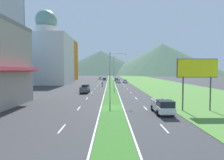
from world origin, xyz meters
TOP-DOWN VIEW (x-y plane):
  - ground_plane at (0.00, 0.00)m, footprint 600.00×600.00m
  - grass_median at (0.00, 60.00)m, footprint 3.20×240.00m
  - grass_verge_right at (20.60, 60.00)m, footprint 24.00×240.00m
  - lane_dash_left_1 at (-5.10, -10.08)m, footprint 0.16×2.80m
  - lane_dash_left_2 at (-5.10, -0.15)m, footprint 0.16×2.80m
  - lane_dash_left_3 at (-5.10, 9.77)m, footprint 0.16×2.80m
  - lane_dash_left_4 at (-5.10, 19.69)m, footprint 0.16×2.80m
  - lane_dash_left_5 at (-5.10, 29.62)m, footprint 0.16×2.80m
  - lane_dash_left_6 at (-5.10, 39.54)m, footprint 0.16×2.80m
  - lane_dash_left_7 at (-5.10, 49.46)m, footprint 0.16×2.80m
  - lane_dash_left_8 at (-5.10, 59.39)m, footprint 0.16×2.80m
  - lane_dash_left_9 at (-5.10, 69.31)m, footprint 0.16×2.80m
  - lane_dash_left_10 at (-5.10, 79.23)m, footprint 0.16×2.80m
  - lane_dash_left_11 at (-5.10, 89.16)m, footprint 0.16×2.80m
  - lane_dash_left_12 at (-5.10, 99.08)m, footprint 0.16×2.80m
  - lane_dash_right_1 at (5.10, -10.08)m, footprint 0.16×2.80m
  - lane_dash_right_2 at (5.10, -0.15)m, footprint 0.16×2.80m
  - lane_dash_right_3 at (5.10, 9.77)m, footprint 0.16×2.80m
  - lane_dash_right_4 at (5.10, 19.69)m, footprint 0.16×2.80m
  - lane_dash_right_5 at (5.10, 29.62)m, footprint 0.16×2.80m
  - lane_dash_right_6 at (5.10, 39.54)m, footprint 0.16×2.80m
  - lane_dash_right_7 at (5.10, 49.46)m, footprint 0.16×2.80m
  - lane_dash_right_8 at (5.10, 59.39)m, footprint 0.16×2.80m
  - lane_dash_right_9 at (5.10, 69.31)m, footprint 0.16×2.80m
  - lane_dash_right_10 at (5.10, 79.23)m, footprint 0.16×2.80m
  - lane_dash_right_11 at (5.10, 89.16)m, footprint 0.16×2.80m
  - lane_dash_right_12 at (5.10, 99.08)m, footprint 0.16×2.80m
  - edge_line_median_left at (-1.75, 60.00)m, footprint 0.16×240.00m
  - edge_line_median_right at (1.75, 60.00)m, footprint 0.16×240.00m
  - domed_building at (-27.35, 51.41)m, footprint 19.39×19.39m
  - midrise_colored at (-27.81, 82.70)m, footprint 14.08×14.08m
  - hill_far_left at (-69.17, 273.49)m, footprint 142.13×142.13m
  - hill_far_center at (-14.13, 249.76)m, footprint 153.32×153.32m
  - hill_far_right at (71.25, 225.41)m, footprint 162.58×162.58m
  - street_lamp_near at (0.07, 5.44)m, footprint 3.45×0.36m
  - street_lamp_mid at (0.56, 28.19)m, footprint 2.95×0.34m
  - street_lamp_far at (-0.28, 50.96)m, footprint 2.69×0.38m
  - billboard_roadside at (12.00, -2.22)m, footprint 5.82×0.28m
  - car_0 at (-6.80, 91.37)m, footprint 1.91×4.66m
  - car_1 at (3.23, 73.07)m, footprint 1.91×4.40m
  - car_2 at (-3.64, 79.75)m, footprint 2.03×4.13m
  - car_3 at (3.50, 58.39)m, footprint 1.95×4.50m
  - car_4 at (6.71, 58.20)m, footprint 1.94×4.56m
  - pickup_truck_0 at (-6.83, 19.78)m, footprint 2.18×5.40m
  - pickup_truck_1 at (6.70, -3.85)m, footprint 2.18×5.40m
  - motorcycle_rider at (-3.05, 37.20)m, footprint 0.36×2.00m

SIDE VIEW (x-z plane):
  - ground_plane at x=0.00m, z-range 0.00..0.00m
  - lane_dash_left_1 at x=-5.10m, z-range 0.00..0.01m
  - lane_dash_left_2 at x=-5.10m, z-range 0.00..0.01m
  - lane_dash_left_3 at x=-5.10m, z-range 0.00..0.01m
  - lane_dash_left_4 at x=-5.10m, z-range 0.00..0.01m
  - lane_dash_left_5 at x=-5.10m, z-range 0.00..0.01m
  - lane_dash_left_6 at x=-5.10m, z-range 0.00..0.01m
  - lane_dash_left_7 at x=-5.10m, z-range 0.00..0.01m
  - lane_dash_left_8 at x=-5.10m, z-range 0.00..0.01m
  - lane_dash_left_9 at x=-5.10m, z-range 0.00..0.01m
  - lane_dash_left_10 at x=-5.10m, z-range 0.00..0.01m
  - lane_dash_left_11 at x=-5.10m, z-range 0.00..0.01m
  - lane_dash_left_12 at x=-5.10m, z-range 0.00..0.01m
  - lane_dash_right_1 at x=5.10m, z-range 0.00..0.01m
  - lane_dash_right_2 at x=5.10m, z-range 0.00..0.01m
  - lane_dash_right_3 at x=5.10m, z-range 0.00..0.01m
  - lane_dash_right_4 at x=5.10m, z-range 0.00..0.01m
  - lane_dash_right_5 at x=5.10m, z-range 0.00..0.01m
  - lane_dash_right_6 at x=5.10m, z-range 0.00..0.01m
  - lane_dash_right_7 at x=5.10m, z-range 0.00..0.01m
  - lane_dash_right_8 at x=5.10m, z-range 0.00..0.01m
  - lane_dash_right_9 at x=5.10m, z-range 0.00..0.01m
  - lane_dash_right_10 at x=5.10m, z-range 0.00..0.01m
  - lane_dash_right_11 at x=5.10m, z-range 0.00..0.01m
  - lane_dash_right_12 at x=5.10m, z-range 0.00..0.01m
  - edge_line_median_left at x=-1.75m, z-range 0.00..0.01m
  - edge_line_median_right at x=1.75m, z-range 0.00..0.01m
  - grass_median at x=0.00m, z-range 0.00..0.06m
  - grass_verge_right at x=20.60m, z-range 0.00..0.06m
  - motorcycle_rider at x=-3.05m, z-range -0.15..1.65m
  - car_0 at x=-6.80m, z-range 0.03..1.47m
  - car_1 at x=3.23m, z-range 0.03..1.50m
  - car_4 at x=6.71m, z-range 0.03..1.50m
  - car_3 at x=3.50m, z-range 0.02..1.57m
  - car_2 at x=-3.64m, z-range 0.01..1.61m
  - pickup_truck_0 at x=-6.83m, z-range -0.02..1.98m
  - pickup_truck_1 at x=6.70m, z-range -0.02..1.98m
  - street_lamp_near at x=0.07m, z-range 0.75..9.79m
  - billboard_roadside at x=12.00m, z-range 2.02..9.47m
  - street_lamp_mid at x=0.56m, z-range 0.71..10.89m
  - street_lamp_far at x=-0.28m, z-range 0.69..11.29m
  - hill_far_left at x=-69.17m, z-range 0.00..20.84m
  - midrise_colored at x=-27.81m, z-range 0.00..23.20m
  - domed_building at x=-27.35m, z-range -3.58..27.70m
  - hill_far_center at x=-14.13m, z-range 0.00..35.04m
  - hill_far_right at x=71.25m, z-range 0.00..42.43m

